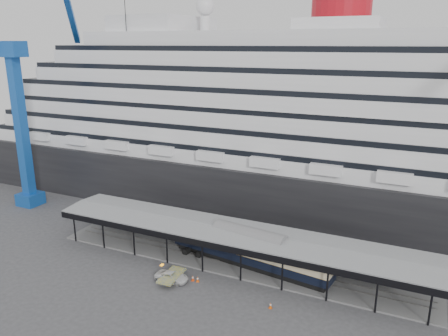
{
  "coord_description": "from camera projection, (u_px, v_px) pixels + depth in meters",
  "views": [
    {
      "loc": [
        22.88,
        -47.6,
        30.87
      ],
      "look_at": [
        -2.85,
        8.0,
        13.26
      ],
      "focal_mm": 35.0,
      "sensor_mm": 36.0,
      "label": 1
    }
  ],
  "objects": [
    {
      "name": "traffic_cone_right",
      "position": [
        270.0,
        305.0,
        52.62
      ],
      "size": [
        0.49,
        0.49,
        0.77
      ],
      "rotation": [
        0.0,
        0.0,
        -0.28
      ],
      "color": "#D04F0B",
      "rests_on": "ground"
    },
    {
      "name": "platform_canopy",
      "position": [
        233.0,
        248.0,
        62.99
      ],
      "size": [
        56.0,
        9.18,
        5.3
      ],
      "color": "slate",
      "rests_on": "ground"
    },
    {
      "name": "traffic_cone_left",
      "position": [
        193.0,
        278.0,
        58.71
      ],
      "size": [
        0.49,
        0.49,
        0.79
      ],
      "rotation": [
        0.0,
        0.0,
        0.25
      ],
      "color": "red",
      "rests_on": "ground"
    },
    {
      "name": "traffic_cone_mid",
      "position": [
        198.0,
        279.0,
        58.45
      ],
      "size": [
        0.5,
        0.5,
        0.8
      ],
      "rotation": [
        0.0,
        0.0,
        0.27
      ],
      "color": "#DB4E0C",
      "rests_on": "ground"
    },
    {
      "name": "port_truck",
      "position": [
        172.0,
        277.0,
        58.59
      ],
      "size": [
        4.65,
        2.32,
        1.26
      ],
      "primitive_type": "imported",
      "rotation": [
        0.0,
        0.0,
        1.62
      ],
      "color": "silver",
      "rests_on": "ground"
    },
    {
      "name": "pullman_carriage",
      "position": [
        249.0,
        248.0,
        61.84
      ],
      "size": [
        24.75,
        6.47,
        24.1
      ],
      "rotation": [
        0.0,
        0.0,
        -0.14
      ],
      "color": "black",
      "rests_on": "ground"
    },
    {
      "name": "cruise_ship",
      "position": [
        291.0,
        112.0,
        82.1
      ],
      "size": [
        130.0,
        30.0,
        43.9
      ],
      "color": "black",
      "rests_on": "ground"
    },
    {
      "name": "crane_blue",
      "position": [
        24.0,
        104.0,
        81.24
      ],
      "size": [
        22.63,
        19.19,
        47.6
      ],
      "color": "#1650AA",
      "rests_on": "ground"
    },
    {
      "name": "ground",
      "position": [
        218.0,
        279.0,
        59.28
      ],
      "size": [
        200.0,
        200.0,
        0.0
      ],
      "primitive_type": "plane",
      "color": "#3C3C3F",
      "rests_on": "ground"
    }
  ]
}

